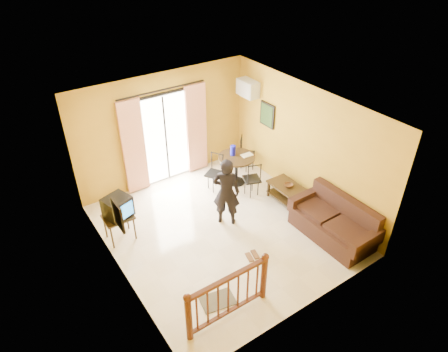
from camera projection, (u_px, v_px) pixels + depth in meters
ground at (222, 230)px, 8.67m from camera, size 5.00×5.00×0.00m
room_shell at (222, 163)px, 7.73m from camera, size 5.00×5.00×5.00m
balcony_door at (166, 138)px, 9.70m from camera, size 2.25×0.14×2.46m
tv_table at (118, 219)px, 8.18m from camera, size 0.59×0.49×0.59m
television at (118, 207)px, 8.02m from camera, size 0.61×0.58×0.45m
picture_left at (118, 215)px, 6.64m from camera, size 0.05×0.42×0.52m
dining_table at (237, 162)px, 9.87m from camera, size 0.92×0.92×0.76m
water_jug at (233, 150)px, 9.78m from camera, size 0.13×0.13×0.25m
serving_tray at (247, 155)px, 9.82m from camera, size 0.29×0.20×0.02m
dining_chairs at (238, 184)px, 10.15m from camera, size 1.79×1.53×0.95m
air_conditioner at (248, 88)px, 9.81m from camera, size 0.31×0.60×0.40m
botanical_print at (267, 115)px, 9.70m from camera, size 0.05×0.50×0.60m
coffee_table at (288, 192)px, 9.35m from camera, size 0.55×1.00×0.44m
bowl at (289, 185)px, 9.25m from camera, size 0.21×0.21×0.07m
sofa at (334, 223)px, 8.35m from camera, size 0.87×1.87×0.89m
standing_person at (226, 192)px, 8.46m from camera, size 0.70×0.68×1.61m
stair_balustrade at (228, 293)px, 6.51m from camera, size 1.63×0.13×1.04m
doormat at (218, 300)px, 7.08m from camera, size 0.67×0.51×0.02m
sandals at (252, 256)px, 7.99m from camera, size 0.30×0.27×0.03m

